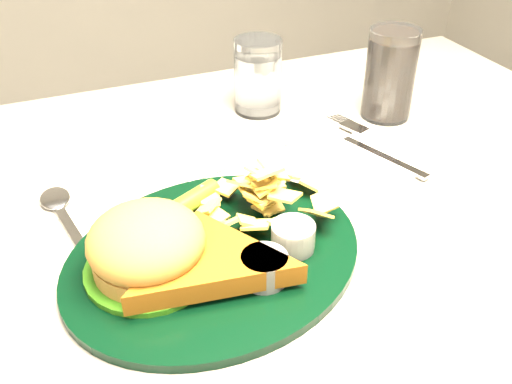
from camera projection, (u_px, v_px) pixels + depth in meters
dinner_plate at (213, 232)px, 0.60m from camera, size 0.40×0.37×0.08m
water_glass at (258, 76)px, 0.88m from camera, size 0.09×0.09×0.12m
cola_glass at (390, 74)px, 0.86m from camera, size 0.08×0.08×0.14m
fork_napkin at (380, 153)px, 0.79m from camera, size 0.19×0.22×0.01m
spoon at (76, 235)px, 0.64m from camera, size 0.08×0.18×0.01m
wrapped_straw at (242, 160)px, 0.78m from camera, size 0.19×0.11×0.01m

